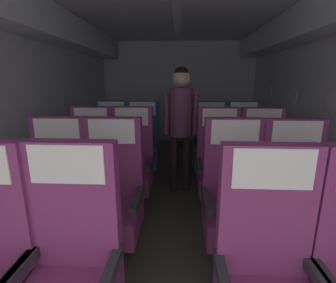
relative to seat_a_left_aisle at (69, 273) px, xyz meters
name	(u,v)px	position (x,y,z in m)	size (l,w,h in m)	color
ground	(175,201)	(0.51, 1.70, -0.48)	(3.70, 6.44, 0.02)	#3D3833
fuselage_shell	(176,58)	(0.51, 1.97, 1.21)	(3.58, 6.09, 2.33)	silver
seat_a_left_aisle	(69,273)	(0.00, 0.00, 0.00)	(0.51, 0.52, 1.13)	#38383D
seat_a_right_window	(268,283)	(1.00, -0.02, 0.00)	(0.51, 0.52, 1.13)	#38383D
seat_b_left_window	(59,197)	(-0.46, 0.82, 0.00)	(0.51, 0.52, 1.13)	#38383D
seat_b_left_aisle	(112,199)	(0.00, 0.81, 0.00)	(0.51, 0.52, 1.13)	#38383D
seat_b_right_aisle	(293,204)	(1.47, 0.80, 0.00)	(0.51, 0.52, 1.13)	#38383D
seat_b_right_window	(233,201)	(1.00, 0.83, 0.00)	(0.51, 0.52, 1.13)	#38383D
seat_c_left_window	(92,165)	(-0.47, 1.63, 0.00)	(0.51, 0.52, 1.13)	#38383D
seat_c_left_aisle	(132,165)	(0.00, 1.65, 0.00)	(0.51, 0.52, 1.13)	#38383D
seat_c_right_aisle	(262,168)	(1.49, 1.63, 0.00)	(0.51, 0.52, 1.13)	#38383D
seat_c_right_window	(218,167)	(1.00, 1.64, 0.00)	(0.51, 0.52, 1.13)	#38383D
seat_d_left_window	(112,146)	(-0.46, 2.46, 0.00)	(0.51, 0.52, 1.13)	#38383D
seat_d_left_aisle	(143,147)	(0.00, 2.46, 0.00)	(0.51, 0.52, 1.13)	#38383D
seat_d_right_aisle	(242,148)	(1.47, 2.47, 0.00)	(0.51, 0.52, 1.13)	#38383D
seat_d_right_window	(210,148)	(1.00, 2.45, 0.00)	(0.51, 0.52, 1.13)	#38383D
flight_attendant	(181,118)	(0.57, 2.00, 0.51)	(0.43, 0.28, 1.59)	black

